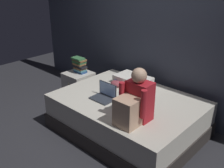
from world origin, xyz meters
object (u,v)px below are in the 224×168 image
at_px(person_sitting, 135,102).
at_px(pillow, 133,80).
at_px(laptop, 104,95).
at_px(bed, 128,115).
at_px(nightstand, 79,86).
at_px(book_stack, 80,65).
at_px(clothes_pile, 117,82).

relative_size(person_sitting, pillow, 1.17).
bearing_deg(person_sitting, laptop, 165.00).
height_order(bed, pillow, pillow).
height_order(nightstand, book_stack, book_stack).
xyz_separation_m(nightstand, pillow, (1.03, 0.27, 0.33)).
bearing_deg(book_stack, bed, -9.69).
xyz_separation_m(bed, pillow, (-0.27, 0.45, 0.33)).
height_order(bed, nightstand, bed).
bearing_deg(clothes_pile, person_sitting, -36.78).
height_order(bed, person_sitting, person_sitting).
xyz_separation_m(nightstand, laptop, (1.06, -0.41, 0.32)).
relative_size(pillow, book_stack, 2.04).
xyz_separation_m(pillow, book_stack, (-1.02, -0.23, 0.07)).
height_order(bed, laptop, laptop).
bearing_deg(pillow, person_sitting, -50.41).
bearing_deg(pillow, laptop, -87.38).
bearing_deg(person_sitting, book_stack, 160.03).
relative_size(person_sitting, laptop, 2.05).
xyz_separation_m(nightstand, clothes_pile, (0.87, 0.06, 0.31)).
distance_m(person_sitting, laptop, 0.73).
bearing_deg(pillow, nightstand, -165.48).
xyz_separation_m(nightstand, book_stack, (0.01, 0.04, 0.40)).
bearing_deg(pillow, clothes_pile, -126.79).
height_order(pillow, book_stack, book_stack).
relative_size(bed, pillow, 3.57).
bearing_deg(nightstand, bed, -8.07).
distance_m(nightstand, laptop, 1.18).
xyz_separation_m(pillow, clothes_pile, (-0.16, -0.21, -0.02)).
height_order(laptop, pillow, laptop).
distance_m(book_stack, clothes_pile, 0.87).
bearing_deg(bed, person_sitting, -43.14).
distance_m(person_sitting, pillow, 1.13).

